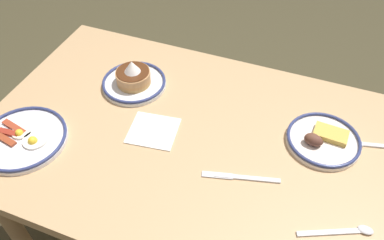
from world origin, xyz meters
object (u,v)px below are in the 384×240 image
object	(u,v)px
plate_center_pancakes	(322,140)
paper_napkin	(153,131)
plate_near_main	(134,80)
tea_spoon	(346,231)
butter_knife	(241,177)
plate_far_companion	(23,138)
fork_near	(384,146)

from	to	relation	value
plate_center_pancakes	paper_napkin	distance (m)	0.53
plate_near_main	tea_spoon	xyz separation A→B (m)	(-0.77, 0.32, -0.02)
plate_center_pancakes	paper_napkin	xyz separation A→B (m)	(0.51, 0.14, -0.01)
butter_knife	tea_spoon	distance (m)	0.31
plate_center_pancakes	plate_far_companion	distance (m)	0.92
plate_near_main	plate_center_pancakes	bearing A→B (deg)	177.03
plate_near_main	butter_knife	xyz separation A→B (m)	(-0.47, 0.25, -0.02)
plate_center_pancakes	fork_near	world-z (taller)	plate_center_pancakes
plate_center_pancakes	paper_napkin	size ratio (longest dim) A/B	1.52
plate_far_companion	butter_knife	world-z (taller)	plate_far_companion
plate_near_main	paper_napkin	xyz separation A→B (m)	(-0.16, 0.18, -0.02)
plate_center_pancakes	tea_spoon	distance (m)	0.30
butter_knife	plate_far_companion	bearing A→B (deg)	9.19
plate_near_main	tea_spoon	size ratio (longest dim) A/B	1.23
plate_center_pancakes	butter_knife	bearing A→B (deg)	47.91
plate_near_main	butter_knife	world-z (taller)	plate_near_main
plate_near_main	plate_center_pancakes	xyz separation A→B (m)	(-0.66, 0.03, -0.01)
plate_near_main	fork_near	size ratio (longest dim) A/B	1.20
plate_far_companion	tea_spoon	distance (m)	0.97
butter_knife	plate_near_main	bearing A→B (deg)	-28.21
plate_near_main	plate_far_companion	size ratio (longest dim) A/B	0.84
plate_center_pancakes	fork_near	size ratio (longest dim) A/B	1.20
plate_far_companion	fork_near	world-z (taller)	plate_far_companion
plate_near_main	plate_center_pancakes	world-z (taller)	plate_near_main
plate_near_main	tea_spoon	bearing A→B (deg)	157.54
paper_napkin	butter_knife	size ratio (longest dim) A/B	0.68
fork_near	butter_knife	bearing A→B (deg)	35.62
tea_spoon	paper_napkin	bearing A→B (deg)	-12.97
plate_near_main	fork_near	bearing A→B (deg)	-178.69
paper_napkin	tea_spoon	world-z (taller)	tea_spoon
plate_center_pancakes	plate_far_companion	xyz separation A→B (m)	(0.86, 0.32, -0.00)
plate_far_companion	plate_near_main	bearing A→B (deg)	-119.19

